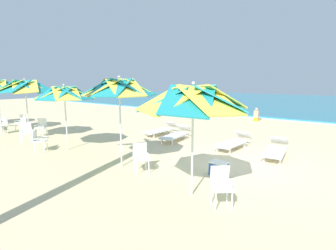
# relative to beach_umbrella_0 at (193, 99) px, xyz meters

# --- Properties ---
(ground_plane) EXTENTS (80.00, 80.00, 0.00)m
(ground_plane) POSITION_rel_beach_umbrella_0_xyz_m (-0.14, 2.64, -2.29)
(ground_plane) COLOR beige
(sea) EXTENTS (80.00, 36.00, 0.10)m
(sea) POSITION_rel_beach_umbrella_0_xyz_m (-0.14, 32.37, -2.24)
(sea) COLOR teal
(sea) RESTS_ON ground
(surf_foam) EXTENTS (80.00, 0.70, 0.01)m
(surf_foam) POSITION_rel_beach_umbrella_0_xyz_m (-0.14, 14.07, -2.28)
(surf_foam) COLOR white
(surf_foam) RESTS_ON ground
(beach_umbrella_0) EXTENTS (2.61, 2.61, 2.68)m
(beach_umbrella_0) POSITION_rel_beach_umbrella_0_xyz_m (0.00, 0.00, 0.00)
(beach_umbrella_0) COLOR silver
(beach_umbrella_0) RESTS_ON ground
(plastic_chair_0) EXTENTS (0.63, 0.63, 0.87)m
(plastic_chair_0) POSITION_rel_beach_umbrella_0_xyz_m (0.79, -0.06, -1.79)
(plastic_chair_0) COLOR white
(plastic_chair_0) RESTS_ON ground
(beach_umbrella_1) EXTENTS (2.31, 2.31, 2.86)m
(beach_umbrella_1) POSITION_rel_beach_umbrella_0_xyz_m (-2.89, 0.39, 0.19)
(beach_umbrella_1) COLOR silver
(beach_umbrella_1) RESTS_ON ground
(plastic_chair_1) EXTENTS (0.62, 0.61, 0.87)m
(plastic_chair_1) POSITION_rel_beach_umbrella_0_xyz_m (-2.06, 0.41, -1.79)
(plastic_chair_1) COLOR white
(plastic_chair_1) RESTS_ON ground
(beach_umbrella_2) EXTENTS (2.29, 2.29, 2.59)m
(beach_umbrella_2) POSITION_rel_beach_umbrella_0_xyz_m (-6.13, 0.47, -0.06)
(beach_umbrella_2) COLOR silver
(beach_umbrella_2) RESTS_ON ground
(plastic_chair_2) EXTENTS (0.63, 0.63, 0.87)m
(plastic_chair_2) POSITION_rel_beach_umbrella_0_xyz_m (-6.69, -0.39, -1.79)
(plastic_chair_2) COLOR white
(plastic_chair_2) RESTS_ON ground
(beach_umbrella_3) EXTENTS (2.54, 2.54, 2.82)m
(beach_umbrella_3) POSITION_rel_beach_umbrella_0_xyz_m (-9.19, 0.37, 0.15)
(beach_umbrella_3) COLOR silver
(beach_umbrella_3) RESTS_ON ground
(plastic_chair_3) EXTENTS (0.62, 0.63, 0.87)m
(plastic_chair_3) POSITION_rel_beach_umbrella_0_xyz_m (-9.53, 1.12, -1.79)
(plastic_chair_3) COLOR white
(plastic_chair_3) RESTS_ON ground
(plastic_chair_4) EXTENTS (0.62, 0.61, 0.87)m
(plastic_chair_4) POSITION_rel_beach_umbrella_0_xyz_m (-8.70, 0.03, -1.79)
(plastic_chair_4) COLOR white
(plastic_chair_4) RESTS_ON ground
(plastic_chair_5) EXTENTS (0.50, 0.53, 0.87)m
(plastic_chair_5) POSITION_rel_beach_umbrella_0_xyz_m (-11.66, 0.17, -1.79)
(plastic_chair_5) COLOR white
(plastic_chair_5) RESTS_ON ground
(plastic_chair_6) EXTENTS (0.53, 0.56, 0.87)m
(plastic_chair_6) POSITION_rel_beach_umbrella_0_xyz_m (-11.83, 1.15, -1.79)
(plastic_chair_6) COLOR white
(plastic_chair_6) RESTS_ON ground
(sun_lounger_0) EXTENTS (0.90, 2.21, 0.62)m
(sun_lounger_0) POSITION_rel_beach_umbrella_0_xyz_m (0.71, 4.47, -2.01)
(sun_lounger_0) COLOR white
(sun_lounger_0) RESTS_ON ground
(sun_lounger_1) EXTENTS (0.74, 2.18, 0.62)m
(sun_lounger_1) POSITION_rel_beach_umbrella_0_xyz_m (-0.96, 4.66, -2.01)
(sun_lounger_1) COLOR white
(sun_lounger_1) RESTS_ON ground
(sun_lounger_2) EXTENTS (0.91, 2.21, 0.62)m
(sun_lounger_2) POSITION_rel_beach_umbrella_0_xyz_m (-3.68, 4.44, -2.01)
(sun_lounger_2) COLOR white
(sun_lounger_2) RESTS_ON ground
(sun_lounger_3) EXTENTS (0.69, 2.16, 0.62)m
(sun_lounger_3) POSITION_rel_beach_umbrella_0_xyz_m (-4.99, 4.98, -2.01)
(sun_lounger_3) COLOR white
(sun_lounger_3) RESTS_ON ground
(cooler_box) EXTENTS (0.50, 0.34, 0.40)m
(cooler_box) POSITION_rel_beach_umbrella_0_xyz_m (-0.09, 1.59, -2.09)
(cooler_box) COLOR blue
(cooler_box) RESTS_ON ground
(beachgoer_seated) EXTENTS (0.30, 0.93, 0.92)m
(beachgoer_seated) POSITION_rel_beach_umbrella_0_xyz_m (-2.77, 12.66, -2.00)
(beachgoer_seated) COLOR yellow
(beachgoer_seated) RESTS_ON ground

